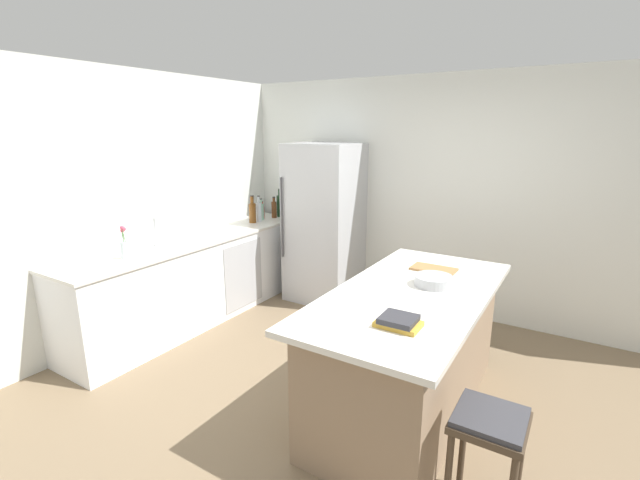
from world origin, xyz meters
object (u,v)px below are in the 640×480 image
(hot_sauce_bottle, at_px, (262,212))
(gin_bottle, at_px, (261,211))
(soda_bottle, at_px, (259,211))
(whiskey_bottle, at_px, (252,212))
(bar_stool, at_px, (489,434))
(wine_bottle, at_px, (280,205))
(sink_faucet, at_px, (156,231))
(kitchen_island, at_px, (408,351))
(syrup_bottle, at_px, (274,209))
(flower_vase, at_px, (125,247))
(mixing_bowl, at_px, (434,281))
(cutting_board, at_px, (434,269))
(cookbook_stack, at_px, (398,322))
(refrigerator, at_px, (324,223))

(hot_sauce_bottle, xyz_separation_m, gin_bottle, (0.05, -0.08, 0.02))
(soda_bottle, distance_m, whiskey_bottle, 0.10)
(hot_sauce_bottle, relative_size, gin_bottle, 0.81)
(bar_stool, bearing_deg, wine_bottle, 142.43)
(sink_faucet, bearing_deg, gin_bottle, 88.13)
(kitchen_island, distance_m, bar_stool, 0.97)
(syrup_bottle, relative_size, gin_bottle, 1.00)
(hot_sauce_bottle, relative_size, whiskey_bottle, 0.65)
(kitchen_island, relative_size, flower_vase, 6.71)
(mixing_bowl, relative_size, cutting_board, 0.79)
(cookbook_stack, bearing_deg, whiskey_bottle, 145.31)
(wine_bottle, bearing_deg, kitchen_island, -35.26)
(kitchen_island, xyz_separation_m, hot_sauce_bottle, (-2.58, 1.54, 0.52))
(gin_bottle, height_order, mixing_bowl, gin_bottle)
(syrup_bottle, bearing_deg, wine_bottle, 76.56)
(bar_stool, distance_m, gin_bottle, 3.90)
(flower_vase, height_order, cookbook_stack, flower_vase)
(bar_stool, relative_size, wine_bottle, 1.73)
(kitchen_island, xyz_separation_m, wine_bottle, (-2.46, 1.74, 0.59))
(flower_vase, relative_size, hot_sauce_bottle, 1.38)
(soda_bottle, bearing_deg, bar_stool, -32.64)
(flower_vase, relative_size, soda_bottle, 0.94)
(sink_faucet, relative_size, soda_bottle, 0.92)
(kitchen_island, bearing_deg, whiskey_bottle, 153.41)
(bar_stool, bearing_deg, refrigerator, 136.25)
(wine_bottle, relative_size, mixing_bowl, 1.33)
(bar_stool, xyz_separation_m, syrup_bottle, (-3.17, 2.33, 0.51))
(refrigerator, bearing_deg, syrup_bottle, 175.52)
(flower_vase, relative_size, wine_bottle, 0.83)
(hot_sauce_bottle, xyz_separation_m, soda_bottle, (0.09, -0.18, 0.05))
(flower_vase, distance_m, wine_bottle, 2.26)
(refrigerator, distance_m, soda_bottle, 0.85)
(syrup_bottle, bearing_deg, gin_bottle, -106.84)
(hot_sauce_bottle, bearing_deg, cutting_board, -21.12)
(hot_sauce_bottle, bearing_deg, sink_faucet, -90.09)
(hot_sauce_bottle, xyz_separation_m, cutting_board, (2.57, -0.99, -0.05))
(flower_vase, xyz_separation_m, gin_bottle, (-0.07, 1.98, 0.00))
(refrigerator, distance_m, syrup_bottle, 0.81)
(refrigerator, relative_size, flower_vase, 6.17)
(refrigerator, xyz_separation_m, whiskey_bottle, (-0.83, -0.33, 0.11))
(wine_bottle, distance_m, syrup_bottle, 0.10)
(flower_vase, distance_m, syrup_bottle, 2.17)
(kitchen_island, bearing_deg, cookbook_stack, -77.17)
(syrup_bottle, bearing_deg, cookbook_stack, -40.35)
(mixing_bowl, bearing_deg, cutting_board, 107.32)
(wine_bottle, height_order, hot_sauce_bottle, wine_bottle)
(wine_bottle, xyz_separation_m, soda_bottle, (-0.03, -0.38, -0.02))
(flower_vase, distance_m, whiskey_bottle, 1.78)
(bar_stool, relative_size, soda_bottle, 1.95)
(refrigerator, distance_m, bar_stool, 3.30)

